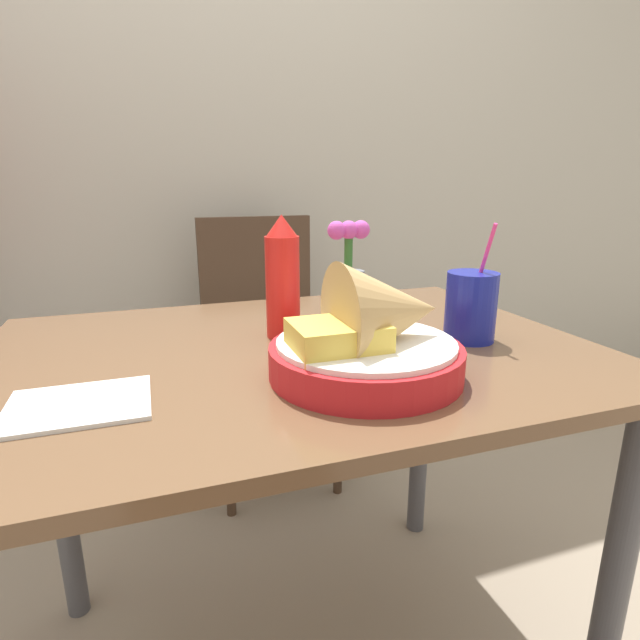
{
  "coord_description": "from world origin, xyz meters",
  "views": [
    {
      "loc": [
        -0.23,
        -0.81,
        1.02
      ],
      "look_at": [
        0.03,
        -0.05,
        0.79
      ],
      "focal_mm": 28.0,
      "sensor_mm": 36.0,
      "label": 1
    }
  ],
  "objects_px": {
    "chair_far_window": "(263,327)",
    "drink_cup": "(471,309)",
    "ketchup_bottle": "(283,279)",
    "food_basket": "(374,337)",
    "flower_vase": "(348,273)"
  },
  "relations": [
    {
      "from": "drink_cup",
      "to": "flower_vase",
      "type": "xyz_separation_m",
      "value": [
        -0.13,
        0.27,
        0.03
      ]
    },
    {
      "from": "chair_far_window",
      "to": "drink_cup",
      "type": "bearing_deg",
      "value": -78.23
    },
    {
      "from": "chair_far_window",
      "to": "food_basket",
      "type": "distance_m",
      "value": 1.05
    },
    {
      "from": "food_basket",
      "to": "drink_cup",
      "type": "xyz_separation_m",
      "value": [
        0.24,
        0.1,
        -0.0
      ]
    },
    {
      "from": "food_basket",
      "to": "ketchup_bottle",
      "type": "relative_size",
      "value": 1.28
    },
    {
      "from": "food_basket",
      "to": "drink_cup",
      "type": "relative_size",
      "value": 1.34
    },
    {
      "from": "food_basket",
      "to": "ketchup_bottle",
      "type": "distance_m",
      "value": 0.26
    },
    {
      "from": "chair_far_window",
      "to": "ketchup_bottle",
      "type": "height_order",
      "value": "ketchup_bottle"
    },
    {
      "from": "flower_vase",
      "to": "food_basket",
      "type": "bearing_deg",
      "value": -106.55
    },
    {
      "from": "food_basket",
      "to": "chair_far_window",
      "type": "bearing_deg",
      "value": 87.04
    },
    {
      "from": "chair_far_window",
      "to": "flower_vase",
      "type": "xyz_separation_m",
      "value": [
        0.06,
        -0.64,
        0.3
      ]
    },
    {
      "from": "chair_far_window",
      "to": "flower_vase",
      "type": "height_order",
      "value": "flower_vase"
    },
    {
      "from": "chair_far_window",
      "to": "ketchup_bottle",
      "type": "relative_size",
      "value": 3.96
    },
    {
      "from": "food_basket",
      "to": "flower_vase",
      "type": "height_order",
      "value": "flower_vase"
    },
    {
      "from": "chair_far_window",
      "to": "food_basket",
      "type": "relative_size",
      "value": 3.1
    }
  ]
}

